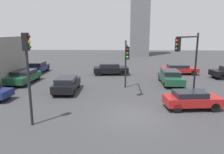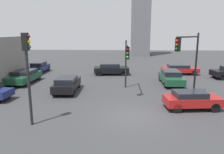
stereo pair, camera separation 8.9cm
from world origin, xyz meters
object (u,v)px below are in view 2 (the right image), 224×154
object	(u,v)px
car_5	(24,76)
car_8	(179,69)
traffic_light_3	(27,63)
car_4	(39,67)
traffic_light_1	(188,53)
car_1	(111,69)
car_2	(171,77)
car_7	(191,99)
car_0	(67,84)
traffic_light_2	(127,57)

from	to	relation	value
car_5	car_8	xyz separation A→B (m)	(18.44, 5.82, -0.04)
car_8	traffic_light_3	bearing A→B (deg)	-129.92
car_4	traffic_light_3	bearing A→B (deg)	-160.61
traffic_light_1	car_1	xyz separation A→B (m)	(-6.78, 10.13, -3.08)
traffic_light_1	car_2	distance (m)	6.04
car_5	car_7	world-z (taller)	car_5
car_0	car_5	xyz separation A→B (m)	(-5.61, 3.31, -0.01)
car_0	car_7	distance (m)	11.03
traffic_light_1	traffic_light_2	distance (m)	5.19
traffic_light_3	car_1	xyz separation A→B (m)	(3.99, 15.76, -3.02)
car_7	car_2	bearing A→B (deg)	82.95
traffic_light_3	car_7	bearing A→B (deg)	16.32
traffic_light_3	traffic_light_1	bearing A→B (deg)	27.06
car_0	car_8	size ratio (longest dim) A/B	0.94
car_8	car_2	bearing A→B (deg)	-114.37
traffic_light_1	car_0	distance (m)	11.06
car_7	car_8	bearing A→B (deg)	73.41
car_2	car_1	bearing A→B (deg)	-125.90
car_1	car_4	world-z (taller)	car_1
car_1	car_7	distance (m)	14.17
car_1	car_2	bearing A→B (deg)	-41.30
car_1	car_5	world-z (taller)	car_1
traffic_light_1	car_0	bearing A→B (deg)	-56.10
car_0	car_1	bearing A→B (deg)	-24.94
car_4	car_0	bearing A→B (deg)	-146.74
traffic_light_1	car_8	bearing A→B (deg)	-149.41
traffic_light_1	car_8	world-z (taller)	traffic_light_1
traffic_light_1	car_5	size ratio (longest dim) A/B	1.13
car_1	car_5	distance (m)	10.66
car_0	car_7	xyz separation A→B (m)	(10.24, -4.09, -0.04)
traffic_light_1	car_7	xyz separation A→B (m)	(-0.25, -2.44, -3.15)
car_7	car_8	xyz separation A→B (m)	(2.59, 13.22, -0.02)
car_0	car_1	xyz separation A→B (m)	(3.71, 8.48, 0.03)
traffic_light_1	traffic_light_3	world-z (taller)	traffic_light_3
traffic_light_2	car_0	bearing A→B (deg)	-91.61
traffic_light_1	car_0	world-z (taller)	traffic_light_1
car_1	car_2	world-z (taller)	car_1
car_7	car_8	world-z (taller)	car_7
traffic_light_3	car_8	bearing A→B (deg)	50.84
car_5	traffic_light_3	bearing A→B (deg)	29.04
car_8	car_1	bearing A→B (deg)	-177.23
car_5	traffic_light_2	bearing A→B (deg)	75.38
car_2	car_4	bearing A→B (deg)	-109.19
traffic_light_2	car_8	xyz separation A→B (m)	(7.27, 9.23, -2.67)
traffic_light_2	car_7	world-z (taller)	traffic_light_2
car_0	car_8	bearing A→B (deg)	-55.90
car_2	car_5	bearing A→B (deg)	-88.81
car_1	traffic_light_1	bearing A→B (deg)	-61.20
car_5	car_7	distance (m)	17.49
traffic_light_2	car_5	xyz separation A→B (m)	(-11.17, 3.41, -2.63)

